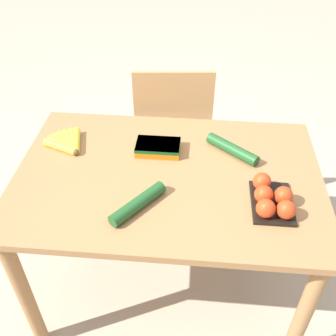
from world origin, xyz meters
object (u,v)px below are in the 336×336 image
at_px(banana_bunch, 68,143).
at_px(carrot_bag, 158,147).
at_px(cucumber_near, 138,203).
at_px(chair, 173,139).
at_px(cucumber_far, 232,149).
at_px(tomato_pack, 272,199).

distance_m(banana_bunch, carrot_bag, 0.39).
distance_m(carrot_bag, cucumber_near, 0.34).
relative_size(chair, cucumber_far, 4.40).
height_order(carrot_bag, cucumber_far, cucumber_far).
bearing_deg(tomato_pack, chair, 118.91).
height_order(banana_bunch, cucumber_far, cucumber_far).
height_order(chair, cucumber_near, chair).
relative_size(cucumber_near, cucumber_far, 1.01).
bearing_deg(cucumber_near, carrot_bag, 84.11).
bearing_deg(tomato_pack, banana_bunch, 160.95).
distance_m(banana_bunch, tomato_pack, 0.87).
relative_size(tomato_pack, cucumber_far, 1.00).
xyz_separation_m(tomato_pack, cucumber_far, (-0.13, 0.30, -0.01)).
bearing_deg(chair, carrot_bag, 81.37).
bearing_deg(chair, cucumber_near, 80.29).
height_order(banana_bunch, carrot_bag, carrot_bag).
bearing_deg(carrot_bag, cucumber_far, 2.38).
distance_m(banana_bunch, cucumber_near, 0.49).
height_order(tomato_pack, cucumber_far, tomato_pack).
height_order(carrot_bag, cucumber_near, cucumber_near).
xyz_separation_m(chair, cucumber_far, (0.28, -0.45, 0.29)).
bearing_deg(banana_bunch, carrot_bag, -0.11).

